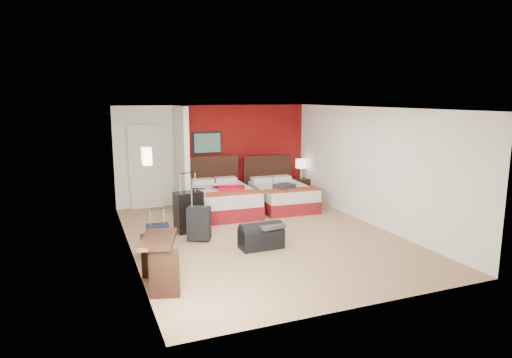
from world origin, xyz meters
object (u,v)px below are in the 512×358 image
desk (159,262)px  bed_left (223,201)px  bed_right (283,197)px  duffel_bag (261,238)px  red_suitcase_open (229,187)px  nightstand (301,188)px  suitcase_navy (158,241)px  suitcase_black (189,213)px  suitcase_charcoal (199,225)px  table_lamp (301,169)px

desk → bed_left: bearing=76.7°
bed_right → duffel_bag: bed_right is taller
bed_left → duffel_bag: (-0.12, -2.63, -0.10)m
red_suitcase_open → nightstand: (2.35, 0.88, -0.38)m
desk → bed_right: bearing=61.6°
suitcase_navy → desk: bearing=-94.1°
desk → nightstand: bearing=60.9°
red_suitcase_open → suitcase_navy: bearing=-113.3°
suitcase_black → suitcase_navy: (-0.81, -1.13, -0.14)m
suitcase_navy → duffel_bag: 1.83m
nightstand → desk: size_ratio=0.57×
bed_left → nightstand: bearing=20.0°
bed_right → suitcase_navy: bed_right is taller
suitcase_navy → desk: desk is taller
bed_right → nightstand: bearing=44.7°
red_suitcase_open → nightstand: 2.54m
suitcase_charcoal → duffel_bag: (0.94, -0.82, -0.12)m
suitcase_black → suitcase_navy: bearing=-135.6°
nightstand → suitcase_black: size_ratio=0.65×
bed_left → suitcase_charcoal: suitcase_charcoal is taller
bed_right → desk: bearing=-132.0°
red_suitcase_open → suitcase_black: (-1.22, -1.09, -0.23)m
suitcase_navy → desk: (-0.20, -1.33, 0.11)m
table_lamp → suitcase_navy: (-4.38, -3.10, -0.52)m
bed_left → bed_right: bearing=0.7°
nightstand → suitcase_black: suitcase_black is taller
suitcase_navy → bed_right: bearing=38.0°
bed_right → nightstand: size_ratio=3.47×
bed_left → desk: 4.23m
bed_left → red_suitcase_open: size_ratio=2.36×
bed_left → nightstand: (2.45, 0.78, -0.03)m
bed_left → bed_right: 1.52m
suitcase_black → red_suitcase_open: bearing=31.8°
suitcase_charcoal → desk: 2.14m
table_lamp → desk: table_lamp is taller
bed_left → table_lamp: 2.62m
bed_right → duffel_bag: (-1.64, -2.58, -0.07)m
red_suitcase_open → nightstand: size_ratio=1.59×
duffel_bag → desk: 2.26m
suitcase_charcoal → bed_right: bearing=61.2°
suitcase_black → bed_left: bearing=36.8°
red_suitcase_open → nightstand: red_suitcase_open is taller
bed_right → nightstand: 1.25m
table_lamp → suitcase_black: bearing=-151.1°
bed_left → table_lamp: bearing=20.0°
suitcase_charcoal → nightstand: bearing=63.2°
desk → red_suitcase_open: bearing=74.8°
bed_left → suitcase_navy: bed_left is taller
red_suitcase_open → duffel_bag: size_ratio=1.07×
red_suitcase_open → duffel_bag: 2.58m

